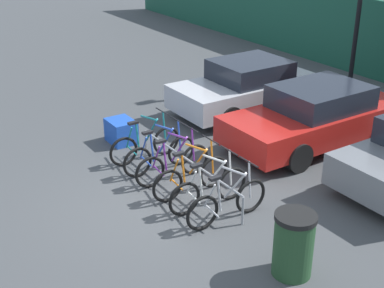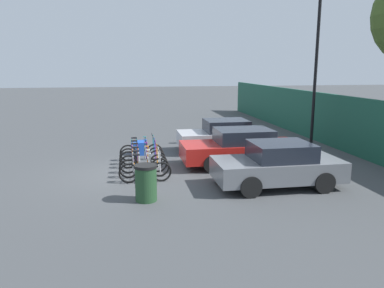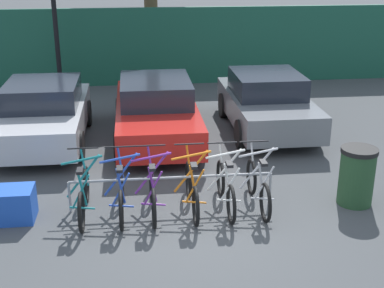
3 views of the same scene
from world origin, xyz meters
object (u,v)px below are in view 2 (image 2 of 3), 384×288
object	(u,v)px
bike_rack	(147,157)
bicycle_orange	(144,162)
bicycle_silver	(145,171)
bicycle_purple	(143,158)
car_silver	(224,136)
lamp_post	(316,63)
bicycle_teal	(141,151)
car_grey	(278,165)
trash_bin	(146,183)
car_red	(241,147)
cargo_crate	(140,148)
bicycle_white	(144,167)
bicycle_blue	(142,155)

from	to	relation	value
bike_rack	bicycle_orange	size ratio (longest dim) A/B	2.05
bicycle_silver	bicycle_purple	bearing A→B (deg)	176.66
car_silver	lamp_post	distance (m)	5.30
bike_rack	bicycle_purple	bearing A→B (deg)	-156.29
bicycle_teal	car_grey	bearing A→B (deg)	42.51
car_silver	trash_bin	distance (m)	6.94
car_red	cargo_crate	xyz separation A→B (m)	(-2.55, -3.71, -0.42)
bike_rack	car_grey	xyz separation A→B (m)	(2.62, 3.90, 0.21)
car_silver	bike_rack	bearing A→B (deg)	-53.71
car_grey	cargo_crate	bearing A→B (deg)	-142.30
bicycle_white	bike_rack	bearing A→B (deg)	174.03
bicycle_silver	cargo_crate	size ratio (longest dim) A/B	2.44
bicycle_teal	bicycle_silver	bearing A→B (deg)	-2.15
bike_rack	bicycle_orange	xyz separation A→B (m)	(0.33, -0.15, -0.11)
car_silver	lamp_post	world-z (taller)	lamp_post
bicycle_purple	cargo_crate	distance (m)	2.29
car_silver	trash_bin	xyz separation A→B (m)	(5.82, -3.79, -0.17)
bicycle_purple	car_grey	size ratio (longest dim) A/B	0.44
bicycle_teal	car_grey	distance (m)	5.77
trash_bin	lamp_post	bearing A→B (deg)	126.52
car_red	lamp_post	distance (m)	5.95
car_silver	cargo_crate	bearing A→B (deg)	-90.13
car_grey	lamp_post	bearing A→B (deg)	143.87
bike_rack	cargo_crate	xyz separation A→B (m)	(-2.63, -0.16, -0.21)
bicycle_orange	lamp_post	size ratio (longest dim) A/B	0.24
bicycle_purple	lamp_post	world-z (taller)	lamp_post
bicycle_purple	trash_bin	xyz separation A→B (m)	(3.53, -0.07, 0.14)
bicycle_white	bicycle_blue	bearing A→B (deg)	-176.70
car_silver	car_grey	world-z (taller)	same
bicycle_blue	cargo_crate	world-z (taller)	bicycle_blue
car_silver	bicycle_orange	bearing A→B (deg)	-51.54
bike_rack	cargo_crate	world-z (taller)	bike_rack
car_grey	lamp_post	xyz separation A→B (m)	(-5.38, 3.93, 3.16)
bicycle_white	car_red	bearing A→B (deg)	108.28
cargo_crate	bicycle_orange	bearing A→B (deg)	0.21
bicycle_orange	bicycle_silver	xyz separation A→B (m)	(1.14, 0.00, 0.00)
bicycle_teal	bicycle_silver	xyz separation A→B (m)	(2.95, 0.00, 0.00)
trash_bin	bicycle_teal	bearing A→B (deg)	179.15
lamp_post	bicycle_white	bearing A→B (deg)	-65.28
lamp_post	bicycle_purple	bearing A→B (deg)	-73.10
bicycle_purple	car_red	bearing A→B (deg)	86.22
car_silver	trash_bin	world-z (taller)	car_silver
bicycle_white	cargo_crate	bearing A→B (deg)	-176.53
bicycle_teal	bicycle_white	distance (m)	2.39
bike_rack	cargo_crate	bearing A→B (deg)	-176.53
car_silver	bicycle_white	bearing A→B (deg)	-46.47
bicycle_blue	lamp_post	distance (m)	8.90
bicycle_orange	bicycle_white	size ratio (longest dim) A/B	1.00
bicycle_orange	bicycle_blue	bearing A→B (deg)	178.68
bicycle_teal	car_silver	xyz separation A→B (m)	(-1.14, 3.72, 0.31)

